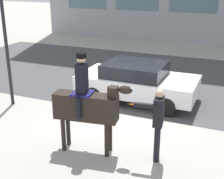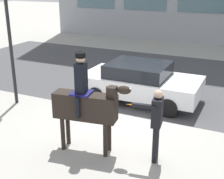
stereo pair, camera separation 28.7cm
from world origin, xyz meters
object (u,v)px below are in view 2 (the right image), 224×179
Objects in this scene: pedestrian_bystander at (156,120)px; street_car_near_lane at (140,81)px; traffic_light at (7,18)px; mounted_horse_lead at (86,104)px.

pedestrian_bystander is 3.93m from street_car_near_lane.
traffic_light is at bearing -151.83° from street_car_near_lane.
traffic_light reaches higher than street_car_near_lane.
street_car_near_lane is at bearing 81.63° from mounted_horse_lead.
traffic_light is at bearing 147.73° from mounted_horse_lead.
pedestrian_bystander reaches higher than street_car_near_lane.
pedestrian_bystander is (1.70, 0.24, -0.20)m from mounted_horse_lead.
traffic_light reaches higher than mounted_horse_lead.
traffic_light reaches higher than pedestrian_bystander.
pedestrian_bystander is 6.02m from traffic_light.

